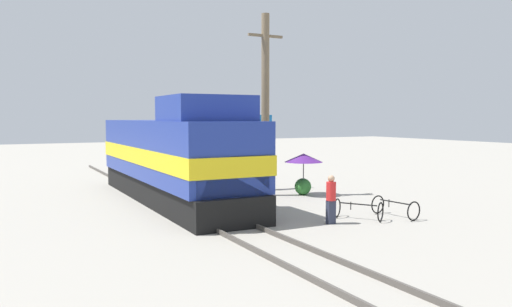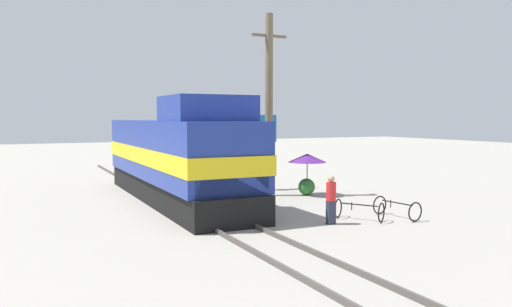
% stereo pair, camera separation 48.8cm
% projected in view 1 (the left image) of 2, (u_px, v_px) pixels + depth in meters
% --- Properties ---
extents(ground_plane, '(120.00, 120.00, 0.00)m').
position_uv_depth(ground_plane, '(207.00, 217.00, 18.68)').
color(ground_plane, gray).
extents(rail_near, '(0.08, 43.29, 0.15)m').
position_uv_depth(rail_near, '(189.00, 216.00, 18.35)').
color(rail_near, '#4C4742').
rests_on(rail_near, ground_plane).
extents(rail_far, '(0.08, 43.29, 0.15)m').
position_uv_depth(rail_far, '(224.00, 213.00, 19.01)').
color(rail_far, '#4C4742').
rests_on(rail_far, ground_plane).
extents(locomotive, '(3.19, 13.61, 4.51)m').
position_uv_depth(locomotive, '(174.00, 158.00, 21.86)').
color(locomotive, black).
rests_on(locomotive, ground_plane).
extents(utility_pole, '(1.80, 0.38, 8.55)m').
position_uv_depth(utility_pole, '(265.00, 104.00, 23.50)').
color(utility_pole, '#726047').
rests_on(utility_pole, ground_plane).
extents(vendor_umbrella, '(1.83, 1.83, 2.00)m').
position_uv_depth(vendor_umbrella, '(304.00, 158.00, 23.80)').
color(vendor_umbrella, '#4C4C4C').
rests_on(vendor_umbrella, ground_plane).
extents(billboard_sign, '(2.06, 0.12, 3.85)m').
position_uv_depth(billboard_sign, '(254.00, 134.00, 25.62)').
color(billboard_sign, '#595959').
rests_on(billboard_sign, ground_plane).
extents(shrub_cluster, '(0.80, 0.80, 0.80)m').
position_uv_depth(shrub_cluster, '(303.00, 187.00, 23.96)').
color(shrub_cluster, '#2D722D').
rests_on(shrub_cluster, ground_plane).
extents(person_bystander, '(0.34, 0.34, 1.71)m').
position_uv_depth(person_bystander, '(331.00, 197.00, 17.39)').
color(person_bystander, '#2D3347').
rests_on(person_bystander, ground_plane).
extents(bicycle, '(1.51, 1.79, 0.71)m').
position_uv_depth(bicycle, '(358.00, 210.00, 18.17)').
color(bicycle, black).
rests_on(bicycle, ground_plane).
extents(bicycle_spare, '(0.92, 1.80, 0.71)m').
position_uv_depth(bicycle_spare, '(395.00, 207.00, 18.59)').
color(bicycle_spare, black).
rests_on(bicycle_spare, ground_plane).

